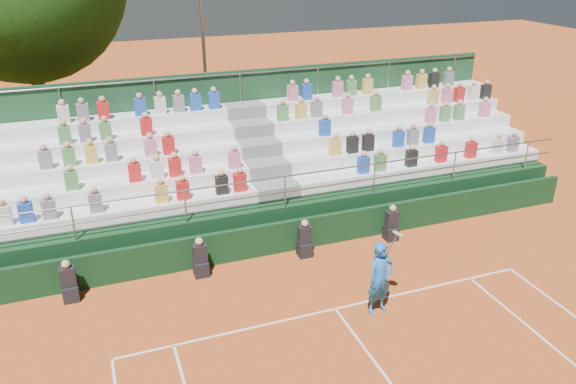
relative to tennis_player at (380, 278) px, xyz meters
name	(u,v)px	position (x,y,z in m)	size (l,w,h in m)	color
ground	(335,309)	(-0.97, 0.44, -0.97)	(90.00, 90.00, 0.00)	#B74F1E
courtside_wall	(291,235)	(-0.97, 3.64, -0.47)	(20.00, 0.15, 1.00)	black
line_officials	(250,251)	(-2.41, 3.19, -0.50)	(9.85, 0.40, 1.19)	black
grandstand	(259,178)	(-0.98, 6.88, 0.11)	(20.00, 5.20, 4.40)	black
tennis_player	(380,278)	(0.00, 0.00, 0.00)	(0.92, 0.60, 2.22)	blue
floodlight_mast	(203,36)	(-1.25, 13.48, 3.96)	(0.60, 0.25, 8.52)	gray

